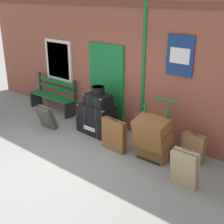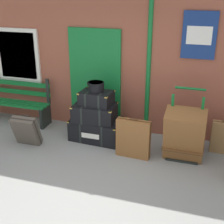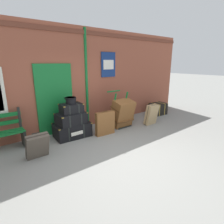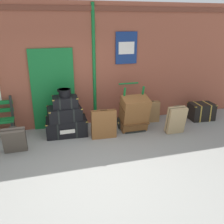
# 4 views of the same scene
# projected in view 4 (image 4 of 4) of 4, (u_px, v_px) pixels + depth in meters

# --- Properties ---
(ground_plane) EXTENTS (60.00, 60.00, 0.00)m
(ground_plane) POSITION_uv_depth(u_px,v_px,m) (95.00, 172.00, 4.85)
(ground_plane) COLOR gray
(brick_facade) EXTENTS (10.40, 0.35, 3.20)m
(brick_facade) POSITION_uv_depth(u_px,v_px,m) (71.00, 67.00, 6.64)
(brick_facade) COLOR brown
(brick_facade) RESTS_ON ground
(steamer_trunk_base) EXTENTS (1.05, 0.71, 0.43)m
(steamer_trunk_base) POSITION_uv_depth(u_px,v_px,m) (67.00, 126.00, 6.40)
(steamer_trunk_base) COLOR black
(steamer_trunk_base) RESTS_ON ground
(steamer_trunk_middle) EXTENTS (0.84, 0.59, 0.33)m
(steamer_trunk_middle) POSITION_uv_depth(u_px,v_px,m) (65.00, 113.00, 6.22)
(steamer_trunk_middle) COLOR black
(steamer_trunk_middle) RESTS_ON steamer_trunk_base
(steamer_trunk_top) EXTENTS (0.63, 0.48, 0.27)m
(steamer_trunk_top) POSITION_uv_depth(u_px,v_px,m) (65.00, 102.00, 6.15)
(steamer_trunk_top) COLOR black
(steamer_trunk_top) RESTS_ON steamer_trunk_middle
(round_hatbox) EXTENTS (0.33, 0.31, 0.19)m
(round_hatbox) POSITION_uv_depth(u_px,v_px,m) (65.00, 92.00, 6.08)
(round_hatbox) COLOR black
(round_hatbox) RESTS_ON steamer_trunk_top
(porters_trolley) EXTENTS (0.71, 0.65, 1.19)m
(porters_trolley) POSITION_uv_depth(u_px,v_px,m) (132.00, 119.00, 6.74)
(porters_trolley) COLOR black
(porters_trolley) RESTS_ON ground
(large_brown_trunk) EXTENTS (0.70, 0.63, 0.96)m
(large_brown_trunk) POSITION_uv_depth(u_px,v_px,m) (134.00, 113.00, 6.51)
(large_brown_trunk) COLOR brown
(large_brown_trunk) RESTS_ON ground
(suitcase_cream) EXTENTS (0.48, 0.32, 0.74)m
(suitcase_cream) POSITION_uv_depth(u_px,v_px,m) (176.00, 120.00, 6.40)
(suitcase_cream) COLOR tan
(suitcase_cream) RESTS_ON ground
(suitcase_oxblood) EXTENTS (0.50, 0.36, 0.61)m
(suitcase_oxblood) POSITION_uv_depth(u_px,v_px,m) (15.00, 140.00, 5.44)
(suitcase_oxblood) COLOR #51473D
(suitcase_oxblood) RESTS_ON ground
(suitcase_tan) EXTENTS (0.62, 0.19, 0.75)m
(suitcase_tan) POSITION_uv_depth(u_px,v_px,m) (104.00, 124.00, 6.15)
(suitcase_tan) COLOR brown
(suitcase_tan) RESTS_ON ground
(suitcase_slate) EXTENTS (0.49, 0.18, 0.64)m
(suitcase_slate) POSITION_uv_depth(u_px,v_px,m) (151.00, 112.00, 7.17)
(suitcase_slate) COLOR olive
(suitcase_slate) RESTS_ON ground
(corner_trunk) EXTENTS (0.73, 0.54, 0.49)m
(corner_trunk) POSITION_uv_depth(u_px,v_px,m) (201.00, 111.00, 7.37)
(corner_trunk) COLOR black
(corner_trunk) RESTS_ON ground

